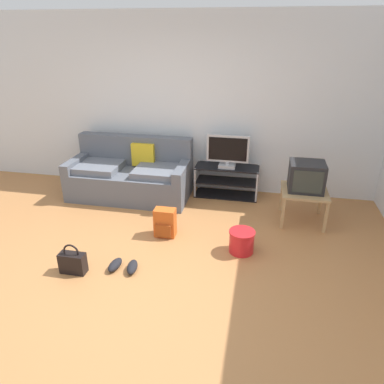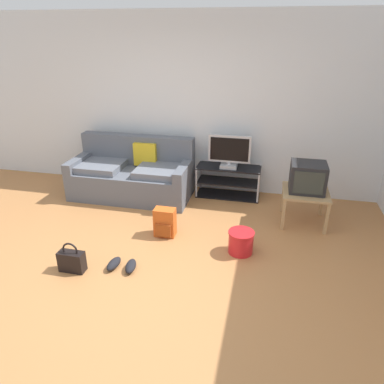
{
  "view_description": "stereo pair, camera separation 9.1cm",
  "coord_description": "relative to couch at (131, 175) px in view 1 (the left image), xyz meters",
  "views": [
    {
      "loc": [
        1.23,
        -3.06,
        2.4
      ],
      "look_at": [
        0.42,
        0.94,
        0.56
      ],
      "focal_mm": 33.51,
      "sensor_mm": 36.0,
      "label": 1
    },
    {
      "loc": [
        1.32,
        -3.05,
        2.4
      ],
      "look_at": [
        0.42,
        0.94,
        0.56
      ],
      "focal_mm": 33.51,
      "sensor_mm": 36.0,
      "label": 2
    }
  ],
  "objects": [
    {
      "name": "flat_tv",
      "position": [
        1.48,
        0.25,
        0.4
      ],
      "size": [
        0.64,
        0.22,
        0.5
      ],
      "color": "#B2B2B7",
      "rests_on": "tv_stand"
    },
    {
      "name": "tv_stand",
      "position": [
        1.48,
        0.28,
        -0.09
      ],
      "size": [
        0.98,
        0.39,
        0.49
      ],
      "color": "black",
      "rests_on": "ground_plane"
    },
    {
      "name": "couch",
      "position": [
        0.0,
        0.0,
        0.0
      ],
      "size": [
        1.84,
        0.88,
        0.9
      ],
      "color": "#565B66",
      "rests_on": "ground_plane"
    },
    {
      "name": "sneakers_pair",
      "position": [
        0.59,
        -1.9,
        -0.29
      ],
      "size": [
        0.34,
        0.26,
        0.09
      ],
      "color": "black",
      "rests_on": "ground_plane"
    },
    {
      "name": "backpack",
      "position": [
        0.85,
        -1.11,
        -0.15
      ],
      "size": [
        0.27,
        0.24,
        0.37
      ],
      "rotation": [
        0.0,
        0.0,
        -0.21
      ],
      "color": "#CC561E",
      "rests_on": "ground_plane"
    },
    {
      "name": "crt_tv",
      "position": [
        2.59,
        -0.34,
        0.32
      ],
      "size": [
        0.45,
        0.41,
        0.38
      ],
      "color": "#232326",
      "rests_on": "side_table"
    },
    {
      "name": "cleaning_bucket",
      "position": [
        1.84,
        -1.29,
        -0.19
      ],
      "size": [
        0.31,
        0.31,
        0.28
      ],
      "color": "red",
      "rests_on": "ground_plane"
    },
    {
      "name": "wall_back",
      "position": [
        0.75,
        0.57,
        1.02
      ],
      "size": [
        9.0,
        0.1,
        2.7
      ],
      "primitive_type": "cube",
      "color": "silver",
      "rests_on": "ground_plane"
    },
    {
      "name": "handbag",
      "position": [
        0.08,
        -2.05,
        -0.21
      ],
      "size": [
        0.28,
        0.13,
        0.35
      ],
      "rotation": [
        0.0,
        0.0,
        0.54
      ],
      "color": "black",
      "rests_on": "ground_plane"
    },
    {
      "name": "ground_plane",
      "position": [
        0.75,
        -1.88,
        -0.34
      ],
      "size": [
        9.0,
        9.8,
        0.02
      ],
      "primitive_type": "cube",
      "color": "#B27542"
    },
    {
      "name": "side_table",
      "position": [
        2.59,
        -0.36,
        0.07
      ],
      "size": [
        0.6,
        0.6,
        0.46
      ],
      "color": "tan",
      "rests_on": "ground_plane"
    }
  ]
}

